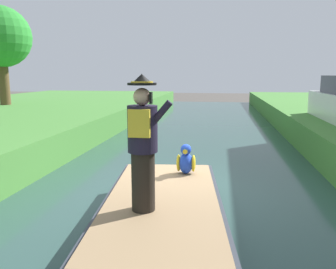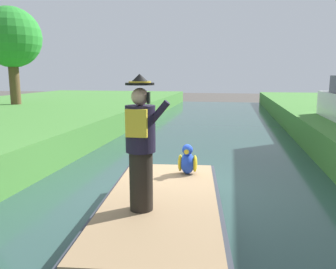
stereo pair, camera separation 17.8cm
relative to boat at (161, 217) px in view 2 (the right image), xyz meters
The scene contains 6 objects.
ground_plane 1.86m from the boat, 90.00° to the left, with size 80.00×80.00×0.00m, color #4C4742.
canal_water 1.85m from the boat, 90.00° to the left, with size 6.73×48.00×0.10m, color #2D4C47.
boat is the anchor object (origin of this frame).
person_pirate 1.33m from the boat, 110.64° to the right, with size 0.61×0.42×1.85m.
parrot_plush 1.46m from the boat, 80.53° to the left, with size 0.36×0.35×0.57m.
tree_slender 15.52m from the boat, 132.02° to the left, with size 3.01×3.01×4.88m.
Camera 2 is at (1.00, -6.59, 2.56)m, focal length 36.32 mm.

